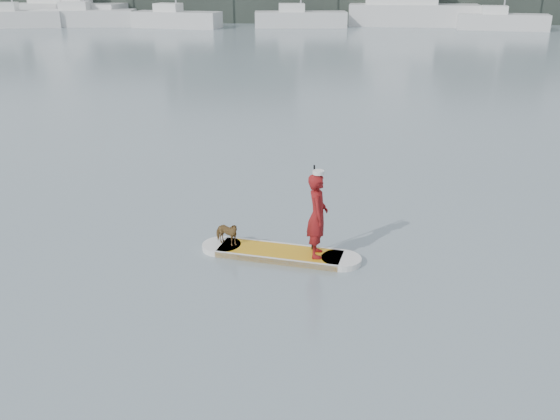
# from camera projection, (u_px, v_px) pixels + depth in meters

# --- Properties ---
(ground) EXTENTS (140.00, 140.00, 0.00)m
(ground) POSITION_uv_depth(u_px,v_px,m) (342.00, 198.00, 15.76)
(ground) COLOR slate
(ground) RESTS_ON ground
(paddleboard) EXTENTS (3.25, 1.31, 0.12)m
(paddleboard) POSITION_uv_depth(u_px,v_px,m) (280.00, 253.00, 12.57)
(paddleboard) COLOR orange
(paddleboard) RESTS_ON ground
(paddler) EXTENTS (0.42, 0.62, 1.69)m
(paddler) POSITION_uv_depth(u_px,v_px,m) (317.00, 215.00, 12.06)
(paddler) COLOR maroon
(paddler) RESTS_ON paddleboard
(white_cap) EXTENTS (0.22, 0.22, 0.07)m
(white_cap) POSITION_uv_depth(u_px,v_px,m) (318.00, 172.00, 11.74)
(white_cap) COLOR silver
(white_cap) RESTS_ON paddler
(dog) EXTENTS (0.65, 0.51, 0.50)m
(dog) POSITION_uv_depth(u_px,v_px,m) (226.00, 233.00, 12.73)
(dog) COLOR brown
(dog) RESTS_ON paddleboard
(paddle) EXTENTS (0.10, 0.30, 2.00)m
(paddle) POSITION_uv_depth(u_px,v_px,m) (315.00, 218.00, 12.36)
(paddle) COLOR black
(paddle) RESTS_ON ground
(sailboat_a) EXTENTS (9.13, 4.52, 12.69)m
(sailboat_a) POSITION_uv_depth(u_px,v_px,m) (14.00, 17.00, 58.57)
(sailboat_a) COLOR silver
(sailboat_a) RESTS_ON ground
(sailboat_b) EXTENTS (9.55, 3.72, 13.85)m
(sailboat_b) POSITION_uv_depth(u_px,v_px,m) (84.00, 16.00, 59.58)
(sailboat_b) COLOR silver
(sailboat_b) RESTS_ON ground
(sailboat_c) EXTENTS (8.46, 4.14, 11.63)m
(sailboat_c) POSITION_uv_depth(u_px,v_px,m) (176.00, 18.00, 58.15)
(sailboat_c) COLOR silver
(sailboat_c) RESTS_ON ground
(sailboat_d) EXTENTS (8.72, 3.26, 12.60)m
(sailboat_d) POSITION_uv_depth(u_px,v_px,m) (300.00, 17.00, 58.57)
(sailboat_d) COLOR silver
(sailboat_d) RESTS_ON ground
(sailboat_e) EXTENTS (8.25, 3.94, 11.48)m
(sailboat_e) POSITION_uv_depth(u_px,v_px,m) (502.00, 20.00, 56.29)
(sailboat_e) COLOR silver
(sailboat_e) RESTS_ON ground
(motor_yacht_a) EXTENTS (12.49, 4.81, 7.33)m
(motor_yacht_a) POSITION_uv_depth(u_px,v_px,m) (408.00, 3.00, 59.67)
(motor_yacht_a) COLOR silver
(motor_yacht_a) RESTS_ON ground
(motor_yacht_b) EXTENTS (11.30, 5.66, 7.13)m
(motor_yacht_b) POSITION_uv_depth(u_px,v_px,m) (67.00, 2.00, 62.48)
(motor_yacht_b) COLOR silver
(motor_yacht_b) RESTS_ON ground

